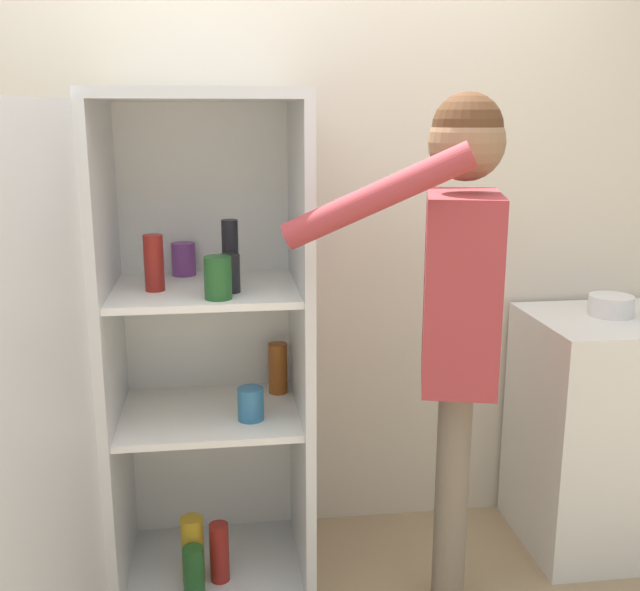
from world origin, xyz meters
TOP-DOWN VIEW (x-y plane):
  - wall_back at (0.00, 0.98)m, footprint 7.00×0.06m
  - refrigerator at (-0.38, 0.54)m, footprint 0.94×1.25m
  - person at (0.51, 0.31)m, footprint 0.73×0.51m
  - counter at (1.24, 0.65)m, footprint 0.59×0.55m
  - bowl at (1.24, 0.69)m, footprint 0.17×0.17m

SIDE VIEW (x-z plane):
  - counter at x=1.24m, z-range 0.00..0.92m
  - refrigerator at x=-0.38m, z-range -0.01..1.73m
  - bowl at x=1.24m, z-range 0.92..1.00m
  - person at x=0.51m, z-range 0.26..1.99m
  - wall_back at x=0.00m, z-range 0.00..2.55m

